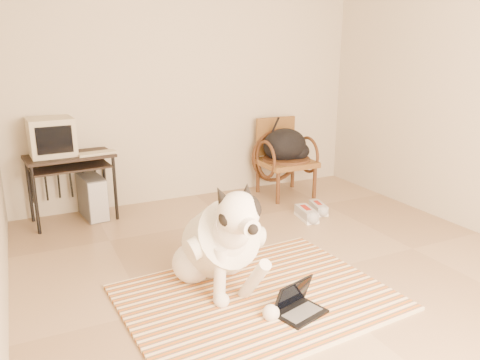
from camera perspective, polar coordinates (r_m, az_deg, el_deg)
floor at (r=3.67m, az=7.11°, el=-11.58°), size 4.50×4.50×0.00m
wall_back at (r=5.30m, az=-5.86°, el=12.20°), size 4.50×0.00×4.50m
rug at (r=3.36m, az=2.08°, el=-14.09°), size 1.88×1.49×0.02m
dog at (r=3.33m, az=-2.43°, el=-7.73°), size 0.59×1.22×0.88m
laptop at (r=3.17m, az=7.05°, el=-14.88°), size 0.36×0.30×0.22m
computer_desk at (r=4.85m, az=-19.99°, el=1.77°), size 0.85×0.53×0.68m
crt_monitor at (r=4.85m, az=-22.01°, el=4.91°), size 0.43×0.41×0.36m
desk_keyboard at (r=4.77m, az=-17.06°, el=3.14°), size 0.37×0.18×0.02m
pc_tower at (r=5.00m, az=-17.54°, el=-1.96°), size 0.25×0.48×0.43m
rattan_chair at (r=5.49m, az=5.38°, el=2.78°), size 0.59×0.57×0.89m
backpack at (r=5.42m, az=5.72°, el=4.12°), size 0.55×0.43×0.38m
sneaker_left at (r=4.81m, az=8.09°, el=-4.13°), size 0.19×0.35×0.12m
sneaker_right at (r=5.02m, az=9.52°, el=-3.41°), size 0.18×0.31×0.10m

